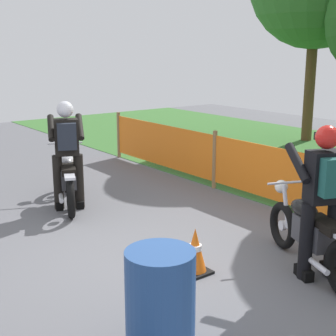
# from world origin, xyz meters

# --- Properties ---
(ground) EXTENTS (24.00, 24.00, 0.02)m
(ground) POSITION_xyz_m (0.00, 0.00, -0.01)
(ground) COLOR #5B5B60
(barrier_fence) EXTENTS (9.85, 0.08, 1.05)m
(barrier_fence) POSITION_xyz_m (0.00, 2.67, 0.54)
(barrier_fence) COLOR olive
(barrier_fence) RESTS_ON ground
(motorcycle_lead) EXTENTS (1.83, 0.93, 0.92)m
(motorcycle_lead) POSITION_xyz_m (-2.35, 0.16, 0.45)
(motorcycle_lead) COLOR black
(motorcycle_lead) RESTS_ON ground
(motorcycle_trailing) EXTENTS (1.78, 0.89, 0.90)m
(motorcycle_trailing) POSITION_xyz_m (1.50, 1.26, 0.43)
(motorcycle_trailing) COLOR black
(motorcycle_trailing) RESTS_ON ground
(rider_lead) EXTENTS (0.78, 0.69, 1.69)m
(rider_lead) POSITION_xyz_m (-2.16, 0.07, 0.95)
(rider_lead) COLOR black
(rider_lead) RESTS_ON ground
(rider_trailing) EXTENTS (0.78, 0.69, 1.69)m
(rider_trailing) POSITION_xyz_m (1.69, 1.18, 0.95)
(rider_trailing) COLOR black
(rider_trailing) RESTS_ON ground
(traffic_cone) EXTENTS (0.32, 0.32, 0.53)m
(traffic_cone) POSITION_xyz_m (0.79, 0.16, 0.26)
(traffic_cone) COLOR black
(traffic_cone) RESTS_ON ground
(spare_drum) EXTENTS (0.58, 0.58, 0.88)m
(spare_drum) POSITION_xyz_m (1.71, -0.99, 0.44)
(spare_drum) COLOR navy
(spare_drum) RESTS_ON ground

